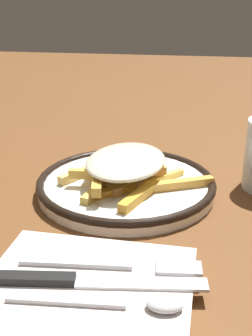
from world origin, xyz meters
TOP-DOWN VIEW (x-y plane):
  - ground_plane at (0.00, 0.00)m, footprint 2.60×2.60m
  - plate at (0.00, 0.00)m, footprint 0.24×0.24m
  - fries_heap at (0.00, 0.00)m, footprint 0.19×0.21m
  - napkin at (0.22, 0.00)m, footprint 0.16×0.20m
  - fork at (0.20, 0.02)m, footprint 0.03×0.18m
  - knife at (0.23, -0.01)m, footprint 0.04×0.21m
  - spoon at (0.25, 0.04)m, footprint 0.03×0.15m

SIDE VIEW (x-z plane):
  - ground_plane at x=0.00m, z-range 0.00..0.00m
  - napkin at x=0.22m, z-range 0.00..0.01m
  - plate at x=0.00m, z-range 0.00..0.02m
  - fork at x=0.20m, z-range 0.01..0.02m
  - knife at x=0.23m, z-range 0.01..0.02m
  - spoon at x=0.25m, z-range 0.01..0.02m
  - fries_heap at x=0.00m, z-range 0.02..0.06m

